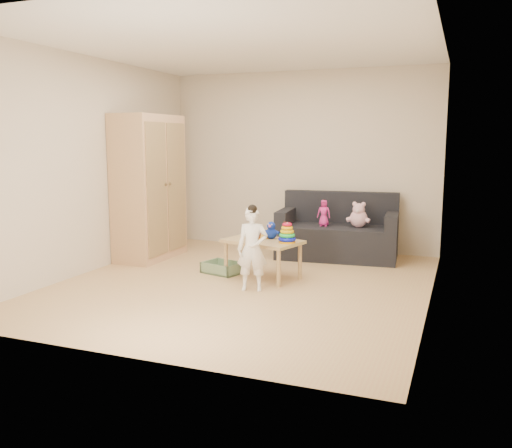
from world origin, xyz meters
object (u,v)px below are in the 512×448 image
at_px(wardrobe, 149,187).
at_px(toddler, 252,250).
at_px(sofa, 337,242).
at_px(play_table, 263,259).

distance_m(wardrobe, toddler, 2.22).
height_order(sofa, toddler, toddler).
xyz_separation_m(sofa, play_table, (-0.57, -1.39, 0.00)).
xyz_separation_m(wardrobe, sofa, (2.40, 0.90, -0.74)).
xyz_separation_m(wardrobe, play_table, (1.82, -0.49, -0.74)).
bearing_deg(toddler, wardrobe, 136.56).
distance_m(wardrobe, sofa, 2.67).
relative_size(wardrobe, play_table, 2.24).
distance_m(wardrobe, play_table, 2.03).
bearing_deg(sofa, toddler, -109.29).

